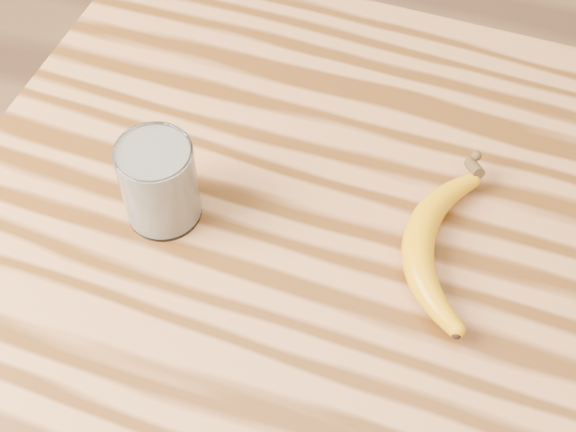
% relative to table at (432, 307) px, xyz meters
% --- Properties ---
extents(table, '(1.20, 0.80, 0.90)m').
position_rel_table_xyz_m(table, '(0.00, 0.00, 0.00)').
color(table, '#B4723D').
rests_on(table, ground).
extents(smoothie_glass, '(0.09, 0.09, 0.11)m').
position_rel_table_xyz_m(smoothie_glass, '(-0.33, -0.06, 0.19)').
color(smoothie_glass, white).
rests_on(smoothie_glass, table).
extents(banana, '(0.15, 0.32, 0.04)m').
position_rel_table_xyz_m(banana, '(-0.04, -0.01, 0.15)').
color(banana, orange).
rests_on(banana, table).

